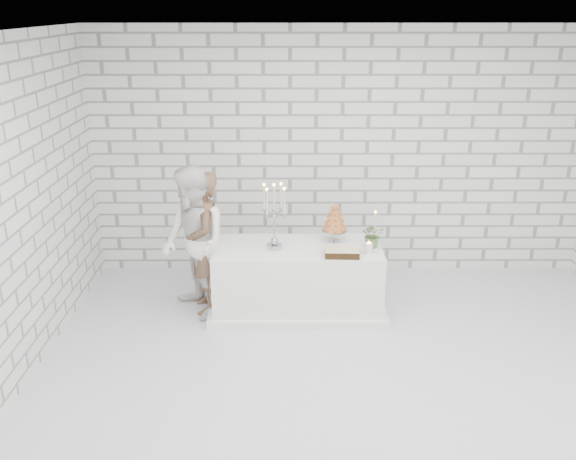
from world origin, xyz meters
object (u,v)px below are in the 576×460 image
object	(u,v)px
groom	(204,243)
candelabra	(274,217)
cake_table	(298,278)
croquembouche	(334,223)
bride	(194,243)

from	to	relation	value
groom	candelabra	xyz separation A→B (m)	(0.76, -0.06, 0.33)
cake_table	croquembouche	world-z (taller)	croquembouche
bride	candelabra	world-z (taller)	bride
bride	croquembouche	bearing A→B (deg)	68.19
cake_table	bride	size ratio (longest dim) A/B	1.09
bride	cake_table	bearing A→B (deg)	63.52
bride	croquembouche	distance (m)	1.53
cake_table	bride	distance (m)	1.19
bride	croquembouche	xyz separation A→B (m)	(1.50, 0.25, 0.14)
groom	bride	size ratio (longest dim) A/B	0.95
groom	croquembouche	xyz separation A→B (m)	(1.41, 0.14, 0.19)
cake_table	candelabra	size ratio (longest dim) A/B	2.51
cake_table	bride	xyz separation A→B (m)	(-1.10, -0.09, 0.45)
cake_table	groom	distance (m)	1.09
cake_table	groom	bearing A→B (deg)	179.20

